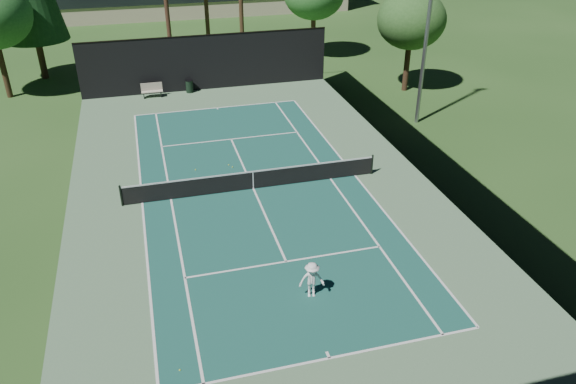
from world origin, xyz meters
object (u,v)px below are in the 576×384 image
tennis_ball_a (180,370)px  park_bench (152,90)px  tennis_net (253,179)px  tennis_ball_c (229,165)px  trash_bin (189,86)px  tennis_ball_d (196,170)px  player (312,280)px  tennis_ball_b (233,167)px

tennis_ball_a → park_bench: park_bench is taller
tennis_net → tennis_ball_c: bearing=104.0°
tennis_ball_c → trash_bin: size_ratio=0.07×
tennis_ball_a → park_bench: (0.65, 26.43, 0.52)m
tennis_ball_c → tennis_ball_d: size_ratio=0.93×
player → trash_bin: (-1.80, 24.31, -0.27)m
tennis_ball_d → trash_bin: bearing=84.9°
park_bench → tennis_ball_b: bearing=-74.4°
player → park_bench: bearing=110.8°
tennis_net → tennis_ball_d: bearing=132.1°
tennis_net → tennis_ball_d: tennis_net is taller
tennis_ball_c → tennis_ball_d: (-1.83, -0.13, 0.00)m
tennis_ball_b → tennis_ball_c: size_ratio=1.05×
tennis_ball_a → tennis_ball_d: 14.15m
tennis_ball_b → tennis_ball_d: size_ratio=0.98×
tennis_net → player: (0.37, -8.70, 0.19)m
tennis_ball_b → trash_bin: trash_bin is taller
player → tennis_ball_d: size_ratio=19.82×
park_bench → trash_bin: bearing=6.5°
tennis_ball_b → tennis_ball_c: bearing=115.7°
tennis_net → player: size_ratio=8.67×
tennis_net → tennis_ball_b: bearing=102.5°
tennis_net → tennis_ball_d: 3.87m
tennis_net → park_bench: tennis_net is taller
tennis_ball_c → trash_bin: 12.66m
tennis_ball_d → player: bearing=-75.7°
trash_bin → tennis_net: bearing=-84.8°
tennis_ball_b → tennis_ball_d: 1.99m
tennis_ball_c → park_bench: 12.79m
tennis_net → player: bearing=-87.6°
tennis_net → trash_bin: size_ratio=13.65×
tennis_ball_a → trash_bin: 26.95m
tennis_ball_d → park_bench: 12.56m
tennis_ball_c → park_bench: bearing=105.3°
tennis_net → tennis_ball_a: 12.12m
player → tennis_ball_a: player is taller
player → trash_bin: 24.38m
tennis_ball_c → park_bench: (-3.38, 12.32, 0.51)m
tennis_ball_a → tennis_ball_d: (2.20, 13.97, 0.01)m
trash_bin → park_bench: bearing=-173.5°
player → tennis_ball_a: (-5.14, -2.43, -0.71)m
tennis_ball_d → tennis_ball_c: bearing=4.1°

